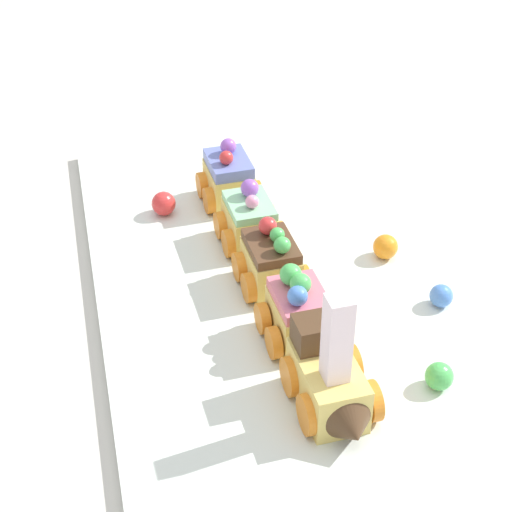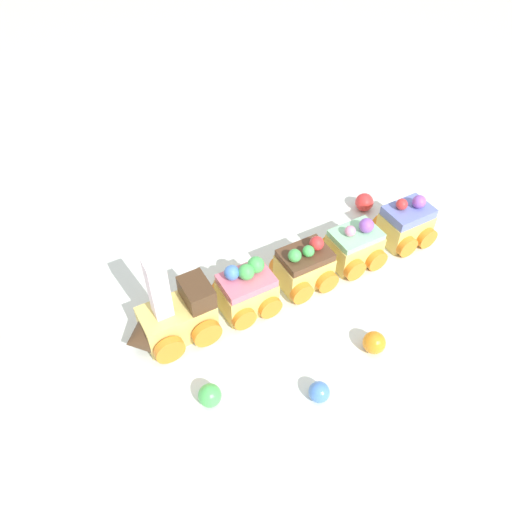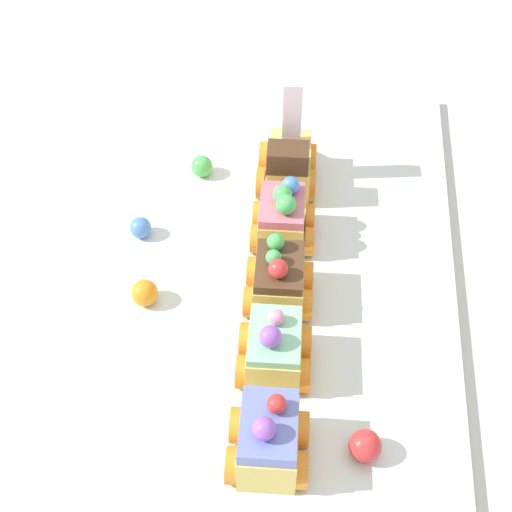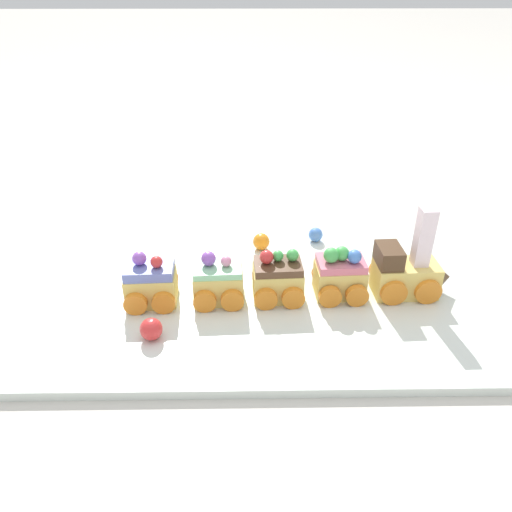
{
  "view_description": "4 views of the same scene",
  "coord_description": "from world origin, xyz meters",
  "px_view_note": "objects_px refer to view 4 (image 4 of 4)",
  "views": [
    {
      "loc": [
        0.66,
        -0.18,
        0.55
      ],
      "look_at": [
        0.02,
        -0.03,
        0.08
      ],
      "focal_mm": 60.0,
      "sensor_mm": 36.0,
      "label": 1
    },
    {
      "loc": [
        0.23,
        0.37,
        0.51
      ],
      "look_at": [
        0.05,
        -0.01,
        0.08
      ],
      "focal_mm": 35.0,
      "sensor_mm": 36.0,
      "label": 2
    },
    {
      "loc": [
        -0.47,
        -0.04,
        0.56
      ],
      "look_at": [
        0.02,
        0.02,
        0.03
      ],
      "focal_mm": 50.0,
      "sensor_mm": 36.0,
      "label": 3
    },
    {
      "loc": [
        -0.06,
        -0.57,
        0.41
      ],
      "look_at": [
        -0.05,
        -0.01,
        0.08
      ],
      "focal_mm": 35.0,
      "sensor_mm": 36.0,
      "label": 4
    }
  ],
  "objects_px": {
    "gumball_green": "(388,248)",
    "cake_train_locomotive": "(409,271)",
    "cake_car_strawberry": "(340,276)",
    "gumball_orange": "(261,242)",
    "cake_car_mint": "(218,282)",
    "cake_car_blueberry": "(151,283)",
    "cake_car_chocolate": "(278,279)",
    "gumball_red": "(151,329)",
    "gumball_blue": "(316,235)"
  },
  "relations": [
    {
      "from": "cake_car_mint",
      "to": "gumball_green",
      "type": "distance_m",
      "value": 0.28
    },
    {
      "from": "gumball_red",
      "to": "cake_car_chocolate",
      "type": "bearing_deg",
      "value": 29.04
    },
    {
      "from": "cake_train_locomotive",
      "to": "gumball_red",
      "type": "distance_m",
      "value": 0.35
    },
    {
      "from": "cake_car_mint",
      "to": "cake_car_blueberry",
      "type": "xyz_separation_m",
      "value": [
        -0.09,
        -0.0,
        0.0
      ]
    },
    {
      "from": "cake_car_blueberry",
      "to": "cake_car_mint",
      "type": "bearing_deg",
      "value": 0.09
    },
    {
      "from": "gumball_blue",
      "to": "gumball_red",
      "type": "relative_size",
      "value": 0.84
    },
    {
      "from": "cake_train_locomotive",
      "to": "cake_car_chocolate",
      "type": "distance_m",
      "value": 0.18
    },
    {
      "from": "cake_car_chocolate",
      "to": "cake_car_blueberry",
      "type": "distance_m",
      "value": 0.17
    },
    {
      "from": "cake_train_locomotive",
      "to": "gumball_red",
      "type": "relative_size",
      "value": 4.62
    },
    {
      "from": "gumball_green",
      "to": "cake_train_locomotive",
      "type": "bearing_deg",
      "value": -88.32
    },
    {
      "from": "cake_train_locomotive",
      "to": "gumball_green",
      "type": "relative_size",
      "value": 5.04
    },
    {
      "from": "gumball_green",
      "to": "gumball_orange",
      "type": "distance_m",
      "value": 0.2
    },
    {
      "from": "cake_car_chocolate",
      "to": "gumball_orange",
      "type": "relative_size",
      "value": 2.67
    },
    {
      "from": "cake_car_chocolate",
      "to": "gumball_blue",
      "type": "distance_m",
      "value": 0.17
    },
    {
      "from": "cake_train_locomotive",
      "to": "gumball_orange",
      "type": "relative_size",
      "value": 4.77
    },
    {
      "from": "cake_car_blueberry",
      "to": "gumball_red",
      "type": "bearing_deg",
      "value": -84.2
    },
    {
      "from": "cake_car_strawberry",
      "to": "gumball_red",
      "type": "relative_size",
      "value": 2.68
    },
    {
      "from": "gumball_blue",
      "to": "gumball_orange",
      "type": "bearing_deg",
      "value": -164.23
    },
    {
      "from": "cake_car_mint",
      "to": "cake_car_blueberry",
      "type": "bearing_deg",
      "value": -179.91
    },
    {
      "from": "gumball_green",
      "to": "gumball_red",
      "type": "height_order",
      "value": "gumball_red"
    },
    {
      "from": "cake_car_blueberry",
      "to": "gumball_orange",
      "type": "relative_size",
      "value": 2.79
    },
    {
      "from": "cake_car_blueberry",
      "to": "gumball_red",
      "type": "distance_m",
      "value": 0.08
    },
    {
      "from": "cake_car_chocolate",
      "to": "gumball_orange",
      "type": "bearing_deg",
      "value": 95.45
    },
    {
      "from": "cake_car_strawberry",
      "to": "cake_car_chocolate",
      "type": "distance_m",
      "value": 0.09
    },
    {
      "from": "cake_car_strawberry",
      "to": "cake_car_chocolate",
      "type": "relative_size",
      "value": 1.04
    },
    {
      "from": "cake_train_locomotive",
      "to": "cake_car_blueberry",
      "type": "relative_size",
      "value": 1.71
    },
    {
      "from": "cake_car_blueberry",
      "to": "gumball_green",
      "type": "xyz_separation_m",
      "value": [
        0.35,
        0.12,
        -0.01
      ]
    },
    {
      "from": "cake_car_chocolate",
      "to": "gumball_green",
      "type": "height_order",
      "value": "cake_car_chocolate"
    },
    {
      "from": "cake_car_chocolate",
      "to": "gumball_green",
      "type": "xyz_separation_m",
      "value": [
        0.18,
        0.11,
        -0.01
      ]
    },
    {
      "from": "cake_car_blueberry",
      "to": "gumball_green",
      "type": "distance_m",
      "value": 0.37
    },
    {
      "from": "gumball_green",
      "to": "gumball_blue",
      "type": "xyz_separation_m",
      "value": [
        -0.11,
        0.05,
        -0.0
      ]
    },
    {
      "from": "gumball_orange",
      "to": "cake_car_chocolate",
      "type": "bearing_deg",
      "value": -81.75
    },
    {
      "from": "gumball_red",
      "to": "cake_car_mint",
      "type": "bearing_deg",
      "value": 47.2
    },
    {
      "from": "gumball_green",
      "to": "cake_car_strawberry",
      "type": "bearing_deg",
      "value": -131.74
    },
    {
      "from": "cake_car_mint",
      "to": "gumball_blue",
      "type": "xyz_separation_m",
      "value": [
        0.15,
        0.16,
        -0.01
      ]
    },
    {
      "from": "gumball_blue",
      "to": "gumball_orange",
      "type": "relative_size",
      "value": 0.87
    },
    {
      "from": "cake_car_chocolate",
      "to": "gumball_blue",
      "type": "relative_size",
      "value": 3.08
    },
    {
      "from": "cake_car_strawberry",
      "to": "gumball_red",
      "type": "distance_m",
      "value": 0.26
    },
    {
      "from": "gumball_orange",
      "to": "gumball_red",
      "type": "distance_m",
      "value": 0.26
    },
    {
      "from": "cake_car_chocolate",
      "to": "cake_car_blueberry",
      "type": "relative_size",
      "value": 0.96
    },
    {
      "from": "cake_car_chocolate",
      "to": "gumball_orange",
      "type": "height_order",
      "value": "cake_car_chocolate"
    },
    {
      "from": "gumball_orange",
      "to": "cake_car_mint",
      "type": "bearing_deg",
      "value": -114.61
    },
    {
      "from": "cake_car_strawberry",
      "to": "gumball_orange",
      "type": "height_order",
      "value": "cake_car_strawberry"
    },
    {
      "from": "cake_car_strawberry",
      "to": "gumball_green",
      "type": "xyz_separation_m",
      "value": [
        0.09,
        0.1,
        -0.02
      ]
    },
    {
      "from": "cake_car_chocolate",
      "to": "cake_car_blueberry",
      "type": "height_order",
      "value": "cake_car_blueberry"
    },
    {
      "from": "cake_car_mint",
      "to": "cake_car_blueberry",
      "type": "height_order",
      "value": "cake_car_blueberry"
    },
    {
      "from": "cake_car_chocolate",
      "to": "gumball_green",
      "type": "bearing_deg",
      "value": 28.38
    },
    {
      "from": "cake_car_mint",
      "to": "gumball_blue",
      "type": "height_order",
      "value": "cake_car_mint"
    },
    {
      "from": "cake_car_chocolate",
      "to": "gumball_red",
      "type": "distance_m",
      "value": 0.18
    },
    {
      "from": "cake_car_strawberry",
      "to": "gumball_blue",
      "type": "distance_m",
      "value": 0.15
    }
  ]
}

